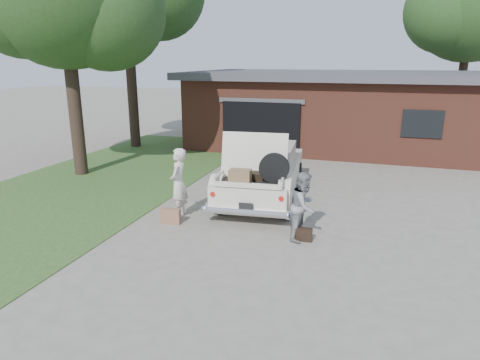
% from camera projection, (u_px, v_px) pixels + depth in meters
% --- Properties ---
extents(ground, '(90.00, 90.00, 0.00)m').
position_uv_depth(ground, '(232.00, 233.00, 9.79)').
color(ground, gray).
rests_on(ground, ground).
extents(grass_strip, '(6.00, 16.00, 0.02)m').
position_uv_depth(grass_strip, '(105.00, 179.00, 14.16)').
color(grass_strip, '#2D4C1E').
rests_on(grass_strip, ground).
extents(house, '(12.80, 7.80, 3.30)m').
position_uv_depth(house, '(333.00, 108.00, 19.55)').
color(house, brown).
rests_on(house, ground).
extents(tree_right, '(6.96, 6.05, 9.70)m').
position_uv_depth(tree_right, '(474.00, 7.00, 21.84)').
color(tree_right, '#38281E').
rests_on(tree_right, ground).
extents(sedan, '(2.46, 5.25, 2.08)m').
position_uv_depth(sedan, '(263.00, 171.00, 12.20)').
color(sedan, beige).
rests_on(sedan, ground).
extents(woman_left, '(0.49, 0.68, 1.76)m').
position_uv_depth(woman_left, '(178.00, 183.00, 10.57)').
color(woman_left, beige).
rests_on(woman_left, ground).
extents(woman_right, '(0.73, 0.85, 1.53)m').
position_uv_depth(woman_right, '(304.00, 206.00, 9.27)').
color(woman_right, gray).
rests_on(woman_right, ground).
extents(suitcase_left, '(0.50, 0.20, 0.37)m').
position_uv_depth(suitcase_left, '(171.00, 216.00, 10.31)').
color(suitcase_left, '#95664C').
rests_on(suitcase_left, ground).
extents(suitcase_right, '(0.40, 0.14, 0.30)m').
position_uv_depth(suitcase_right, '(303.00, 234.00, 9.32)').
color(suitcase_right, black).
rests_on(suitcase_right, ground).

